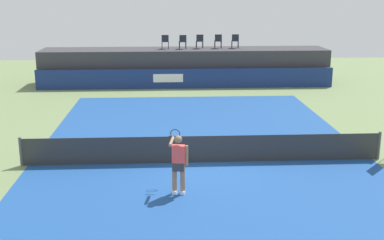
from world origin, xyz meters
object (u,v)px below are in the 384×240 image
spectator_chair_center (200,41)px  tennis_player (178,162)px  net_post_far (379,145)px  spectator_chair_left (183,41)px  spectator_chair_right (218,41)px  spectator_chair_far_right (235,40)px  net_post_near (21,152)px  spectator_chair_far_left (165,41)px

spectator_chair_center → tennis_player: 18.28m
spectator_chair_center → tennis_player: size_ratio=0.50×
spectator_chair_center → tennis_player: spectator_chair_center is taller
net_post_far → tennis_player: tennis_player is taller
net_post_far → spectator_chair_left: bearing=112.6°
spectator_chair_right → net_post_far: 16.14m
spectator_chair_center → spectator_chair_far_right: same height
spectator_chair_left → spectator_chair_far_right: 3.38m
spectator_chair_left → net_post_far: bearing=-67.4°
net_post_near → net_post_far: 12.40m
spectator_chair_far_left → net_post_near: 16.22m
spectator_chair_far_left → spectator_chair_right: 3.38m
spectator_chair_center → net_post_far: bearing=-71.2°
spectator_chair_left → tennis_player: size_ratio=0.50×
spectator_chair_right → net_post_near: 17.71m
spectator_chair_far_left → tennis_player: (0.30, -17.95, -1.73)m
spectator_chair_right → spectator_chair_far_right: size_ratio=1.00×
spectator_chair_far_left → spectator_chair_far_right: size_ratio=1.00×
net_post_near → spectator_chair_far_right: bearing=58.7°
net_post_far → tennis_player: size_ratio=0.56×
spectator_chair_right → net_post_near: (-8.34, -15.47, -2.19)m
net_post_far → tennis_player: bearing=-159.5°
net_post_near → net_post_far: same height
spectator_chair_far_left → net_post_far: size_ratio=0.89×
net_post_near → spectator_chair_center: bearing=65.1°
spectator_chair_right → tennis_player: spectator_chair_right is taller
net_post_near → tennis_player: tennis_player is taller
spectator_chair_left → net_post_near: bearing=-111.8°
spectator_chair_center → spectator_chair_far_right: size_ratio=1.00×
spectator_chair_left → net_post_near: (-6.07, -15.18, -2.19)m
spectator_chair_center → tennis_player: bearing=-96.0°
spectator_chair_left → net_post_near: spectator_chair_left is taller
spectator_chair_far_right → net_post_far: size_ratio=0.89×
spectator_chair_right → net_post_far: spectator_chair_right is taller
spectator_chair_left → spectator_chair_right: same height
spectator_chair_far_left → spectator_chair_far_right: same height
net_post_far → spectator_chair_center: bearing=108.8°
spectator_chair_center → spectator_chair_left: bearing=-166.7°
spectator_chair_far_left → spectator_chair_right: bearing=3.1°
spectator_chair_center → spectator_chair_far_left: bearing=-176.2°
spectator_chair_right → spectator_chair_far_left: bearing=-176.9°
spectator_chair_far_right → net_post_near: spectator_chair_far_right is taller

